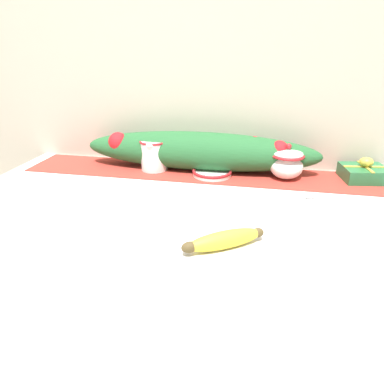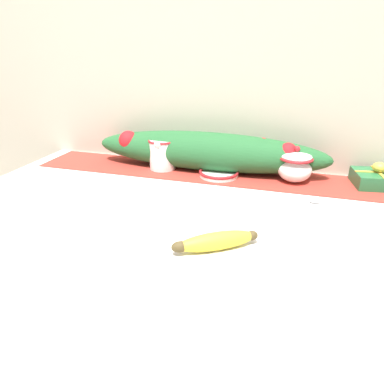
% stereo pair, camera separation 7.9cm
% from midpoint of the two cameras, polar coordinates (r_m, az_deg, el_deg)
% --- Properties ---
extents(countertop, '(1.36, 0.72, 0.91)m').
position_cam_midpoint_polar(countertop, '(1.27, 0.81, -20.46)').
color(countertop, silver).
rests_on(countertop, ground_plane).
extents(back_wall, '(2.16, 0.04, 2.40)m').
position_cam_midpoint_polar(back_wall, '(1.30, 5.73, 17.26)').
color(back_wall, '#B7AD99').
rests_on(back_wall, ground_plane).
extents(table_runner, '(1.25, 0.21, 0.00)m').
position_cam_midpoint_polar(table_runner, '(1.23, 4.01, 3.19)').
color(table_runner, '#B23328').
rests_on(table_runner, countertop).
extents(cream_pitcher, '(0.10, 0.12, 0.11)m').
position_cam_midpoint_polar(cream_pitcher, '(1.26, -3.14, 6.50)').
color(cream_pitcher, white).
rests_on(cream_pitcher, countertop).
extents(sugar_bowl, '(0.11, 0.11, 0.12)m').
position_cam_midpoint_polar(sugar_bowl, '(1.19, 18.63, 4.15)').
color(sugar_bowl, white).
rests_on(sugar_bowl, countertop).
extents(small_dish, '(0.14, 0.14, 0.02)m').
position_cam_midpoint_polar(small_dish, '(1.20, 6.37, 3.13)').
color(small_dish, white).
rests_on(small_dish, countertop).
extents(banana, '(0.18, 0.14, 0.04)m').
position_cam_midpoint_polar(banana, '(0.77, 6.94, -8.20)').
color(banana, yellow).
rests_on(banana, countertop).
extents(spoon, '(0.18, 0.03, 0.01)m').
position_cam_midpoint_polar(spoon, '(1.07, 20.86, -1.44)').
color(spoon, silver).
rests_on(spoon, countertop).
extents(gift_box, '(0.16, 0.14, 0.08)m').
position_cam_midpoint_polar(gift_box, '(1.28, 30.06, 1.97)').
color(gift_box, '#236638').
rests_on(gift_box, countertop).
extents(poinsettia_garland, '(0.86, 0.15, 0.14)m').
position_cam_midpoint_polar(poinsettia_garland, '(1.24, 4.38, 6.85)').
color(poinsettia_garland, '#235B2D').
rests_on(poinsettia_garland, countertop).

